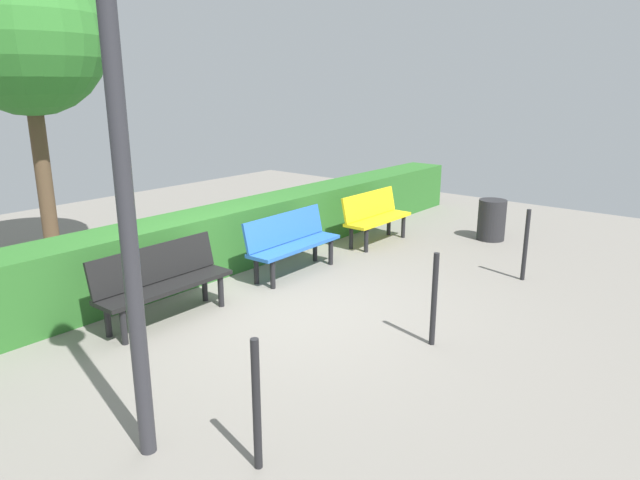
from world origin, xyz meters
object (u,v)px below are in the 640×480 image
object	(u,v)px
bench_yellow	(375,215)
lamp_post	(116,107)
tree_near	(25,38)
trash_bin	(492,220)
bench_blue	(291,240)
bench_black	(162,279)

from	to	relation	value
bench_yellow	lamp_post	distance (m)	6.45
tree_near	trash_bin	distance (m)	7.67
lamp_post	trash_bin	size ratio (longest dim) A/B	5.07
bench_blue	bench_black	distance (m)	2.16
tree_near	trash_bin	xyz separation A→B (m)	(-5.50, 4.51, -2.88)
lamp_post	bench_black	bearing A→B (deg)	-128.64
lamp_post	bench_yellow	bearing A→B (deg)	-161.90
lamp_post	bench_blue	bearing A→B (deg)	-152.69
bench_black	tree_near	xyz separation A→B (m)	(-0.19, -2.99, 2.74)
bench_blue	bench_yellow	bearing A→B (deg)	177.77
bench_yellow	bench_blue	xyz separation A→B (m)	(2.09, -0.02, 0.00)
bench_black	bench_yellow	bearing A→B (deg)	178.73
bench_blue	tree_near	size ratio (longest dim) A/B	0.37
bench_blue	lamp_post	distance (m)	4.65
bench_yellow	lamp_post	size ratio (longest dim) A/B	0.41
bench_yellow	trash_bin	bearing A→B (deg)	134.18
bench_yellow	bench_black	world-z (taller)	same
tree_near	lamp_post	size ratio (longest dim) A/B	1.21
bench_black	lamp_post	world-z (taller)	lamp_post
bench_yellow	tree_near	bearing A→B (deg)	-36.82
bench_yellow	bench_blue	distance (m)	2.10
bench_yellow	tree_near	xyz separation A→B (m)	(4.07, -3.04, 2.75)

